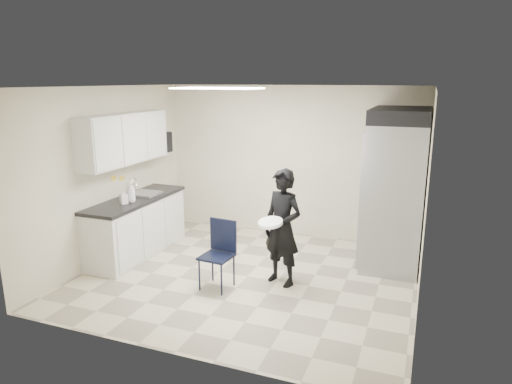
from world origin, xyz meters
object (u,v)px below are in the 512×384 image
at_px(folding_chair, 217,257).
at_px(man_tuxedo, 282,228).
at_px(lower_counter, 137,227).
at_px(commercial_fridge, 395,195).

xyz_separation_m(folding_chair, man_tuxedo, (0.75, 0.45, 0.35)).
relative_size(lower_counter, commercial_fridge, 0.90).
height_order(commercial_fridge, man_tuxedo, commercial_fridge).
bearing_deg(folding_chair, lower_counter, 163.49).
distance_m(folding_chair, man_tuxedo, 0.95).
bearing_deg(commercial_fridge, lower_counter, -164.12).
height_order(lower_counter, commercial_fridge, commercial_fridge).
height_order(lower_counter, man_tuxedo, man_tuxedo).
distance_m(lower_counter, commercial_fridge, 3.98).
bearing_deg(commercial_fridge, man_tuxedo, -135.53).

